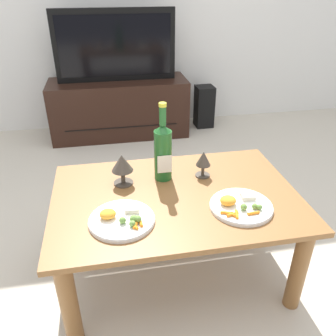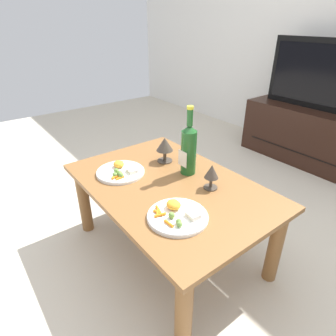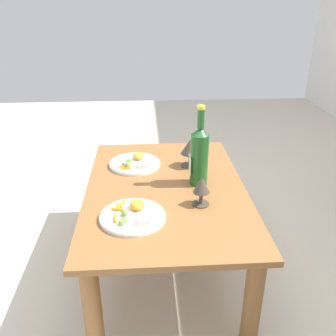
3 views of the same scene
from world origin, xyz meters
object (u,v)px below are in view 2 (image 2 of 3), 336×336
at_px(dining_table, 169,197).
at_px(wine_bottle, 189,148).
at_px(tv_stand, 311,136).
at_px(dinner_plate_left, 121,171).
at_px(goblet_right, 212,173).
at_px(dinner_plate_right, 177,215).
at_px(tv_screen, 326,75).
at_px(goblet_left, 165,145).

xyz_separation_m(dining_table, wine_bottle, (-0.03, 0.15, 0.23)).
height_order(tv_stand, dinner_plate_left, dinner_plate_left).
bearing_deg(goblet_right, dinner_plate_right, -73.53).
height_order(dining_table, tv_screen, tv_screen).
height_order(goblet_left, dinner_plate_left, goblet_left).
bearing_deg(goblet_left, dinner_plate_right, -31.32).
relative_size(dining_table, dinner_plate_left, 4.13).
bearing_deg(dinner_plate_left, tv_screen, 87.07).
distance_m(dining_table, dinner_plate_right, 0.30).
bearing_deg(dinner_plate_right, dinner_plate_left, -179.96).
relative_size(tv_stand, wine_bottle, 3.23).
bearing_deg(tv_stand, tv_screen, -90.00).
relative_size(dining_table, goblet_left, 7.28).
bearing_deg(dining_table, dinner_plate_right, -30.73).
bearing_deg(dinner_plate_right, tv_screen, 101.64).
bearing_deg(goblet_left, goblet_right, 0.00).
height_order(dinner_plate_left, dinner_plate_right, dinner_plate_right).
distance_m(wine_bottle, dinner_plate_right, 0.43).
xyz_separation_m(wine_bottle, goblet_left, (-0.19, -0.02, -0.05)).
xyz_separation_m(tv_stand, wine_bottle, (0.12, -1.62, 0.36)).
xyz_separation_m(goblet_left, dinner_plate_right, (0.47, -0.28, -0.09)).
height_order(wine_bottle, goblet_left, wine_bottle).
xyz_separation_m(goblet_right, dinner_plate_right, (0.08, -0.28, -0.07)).
relative_size(tv_stand, goblet_right, 9.31).
relative_size(goblet_left, goblet_right, 1.15).
distance_m(goblet_left, dinner_plate_left, 0.30).
height_order(dining_table, tv_stand, tv_stand).
height_order(tv_stand, dinner_plate_right, dinner_plate_right).
bearing_deg(wine_bottle, dinner_plate_left, -126.02).
bearing_deg(tv_stand, dinner_plate_right, -78.37).
distance_m(goblet_right, dinner_plate_left, 0.50).
xyz_separation_m(tv_screen, wine_bottle, (0.12, -1.61, -0.18)).
bearing_deg(goblet_left, tv_stand, 87.50).
distance_m(tv_screen, dinner_plate_left, 1.94).
distance_m(tv_stand, tv_screen, 0.54).
bearing_deg(goblet_left, dining_table, -31.97).
height_order(tv_screen, goblet_right, tv_screen).
xyz_separation_m(wine_bottle, goblet_right, (0.19, -0.02, -0.06)).
distance_m(goblet_right, dinner_plate_right, 0.30).
height_order(tv_stand, wine_bottle, wine_bottle).
xyz_separation_m(goblet_left, goblet_right, (0.38, 0.00, -0.02)).
relative_size(tv_screen, dinner_plate_left, 3.83).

